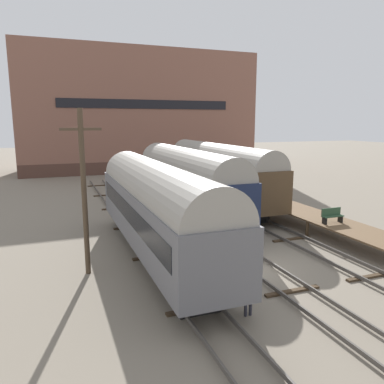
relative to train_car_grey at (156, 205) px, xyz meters
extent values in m
plane|color=slate|center=(4.24, -2.89, -2.87)|extent=(200.00, 200.00, 0.00)
cube|color=#4C4742|center=(-0.72, -2.89, -2.69)|extent=(0.08, 60.00, 0.16)
cube|color=#4C4742|center=(0.72, -2.89, -2.69)|extent=(0.08, 60.00, 0.16)
cube|color=#3D2D1E|center=(0.00, -5.89, -2.82)|extent=(2.60, 0.24, 0.10)
cube|color=#3D2D1E|center=(0.00, 0.11, -2.82)|extent=(2.60, 0.24, 0.10)
cube|color=#3D2D1E|center=(0.00, 6.11, -2.82)|extent=(2.60, 0.24, 0.10)
cube|color=#3D2D1E|center=(0.00, 12.11, -2.82)|extent=(2.60, 0.24, 0.10)
cube|color=#3D2D1E|center=(0.00, 18.11, -2.82)|extent=(2.60, 0.24, 0.10)
cube|color=#3D2D1E|center=(0.00, 24.11, -2.82)|extent=(2.60, 0.24, 0.10)
cube|color=#4C4742|center=(3.52, -2.89, -2.69)|extent=(0.08, 60.00, 0.16)
cube|color=#4C4742|center=(4.96, -2.89, -2.69)|extent=(0.08, 60.00, 0.16)
cube|color=#3D2D1E|center=(4.24, -5.89, -2.82)|extent=(2.60, 0.24, 0.10)
cube|color=#3D2D1E|center=(4.24, 0.11, -2.82)|extent=(2.60, 0.24, 0.10)
cube|color=#3D2D1E|center=(4.24, 6.11, -2.82)|extent=(2.60, 0.24, 0.10)
cube|color=#3D2D1E|center=(4.24, 12.11, -2.82)|extent=(2.60, 0.24, 0.10)
cube|color=#3D2D1E|center=(4.24, 18.11, -2.82)|extent=(2.60, 0.24, 0.10)
cube|color=#3D2D1E|center=(4.24, 24.11, -2.82)|extent=(2.60, 0.24, 0.10)
cube|color=#4C4742|center=(7.76, -2.89, -2.69)|extent=(0.08, 60.00, 0.16)
cube|color=#4C4742|center=(9.19, -2.89, -2.69)|extent=(0.08, 60.00, 0.16)
cube|color=#3D2D1E|center=(8.48, -5.89, -2.82)|extent=(2.60, 0.24, 0.10)
cube|color=#3D2D1E|center=(8.48, 0.11, -2.82)|extent=(2.60, 0.24, 0.10)
cube|color=#3D2D1E|center=(8.48, 6.11, -2.82)|extent=(2.60, 0.24, 0.10)
cube|color=#3D2D1E|center=(8.48, 12.11, -2.82)|extent=(2.60, 0.24, 0.10)
cube|color=#3D2D1E|center=(8.48, 18.11, -2.82)|extent=(2.60, 0.24, 0.10)
cube|color=#3D2D1E|center=(8.48, 24.11, -2.82)|extent=(2.60, 0.24, 0.10)
cube|color=black|center=(0.00, 5.14, -2.37)|extent=(1.80, 2.40, 1.00)
cube|color=black|center=(0.00, -5.14, -2.37)|extent=(1.80, 2.40, 1.00)
cube|color=slate|center=(0.00, 0.00, -0.54)|extent=(2.99, 15.81, 2.65)
cube|color=black|center=(0.00, 0.00, -0.22)|extent=(3.03, 14.55, 0.95)
cylinder|color=gray|center=(0.00, 0.00, 0.78)|extent=(2.84, 15.50, 2.84)
cube|color=black|center=(4.24, 12.33, -2.37)|extent=(1.80, 2.40, 1.00)
cube|color=black|center=(4.24, 2.08, -2.37)|extent=(1.80, 2.40, 1.00)
cube|color=#192342|center=(4.24, 7.21, -0.49)|extent=(3.04, 15.77, 2.75)
cube|color=black|center=(4.24, 7.21, -0.16)|extent=(3.08, 14.51, 0.99)
cylinder|color=gray|center=(4.24, 7.21, 0.89)|extent=(2.89, 15.45, 2.89)
cube|color=black|center=(8.48, 16.60, -2.37)|extent=(1.80, 2.40, 1.00)
cube|color=black|center=(8.48, 5.25, -2.37)|extent=(1.80, 2.40, 1.00)
cube|color=#4C3823|center=(8.48, 10.92, -0.41)|extent=(2.83, 17.46, 2.90)
cube|color=black|center=(8.48, 10.92, -0.07)|extent=(2.87, 16.06, 1.05)
cylinder|color=gray|center=(8.48, 10.92, 1.04)|extent=(2.69, 17.11, 2.69)
cube|color=brown|center=(11.15, 0.58, -1.91)|extent=(2.72, 12.75, 0.10)
cylinder|color=brown|center=(9.94, 6.80, -2.41)|extent=(0.20, 0.20, 0.91)
cylinder|color=brown|center=(12.36, 6.80, -2.41)|extent=(0.20, 0.20, 0.91)
cylinder|color=brown|center=(9.94, 0.58, -2.41)|extent=(0.20, 0.20, 0.91)
cylinder|color=brown|center=(12.36, 0.58, -2.41)|extent=(0.20, 0.20, 0.91)
cube|color=#2D4C33|center=(10.83, -0.61, -1.43)|extent=(1.40, 0.40, 0.06)
cube|color=#2D4C33|center=(10.83, -0.44, -1.17)|extent=(1.40, 0.06, 0.45)
cube|color=black|center=(10.23, -0.61, -1.66)|extent=(0.06, 0.40, 0.40)
cube|color=black|center=(11.42, -0.61, -1.66)|extent=(0.06, 0.40, 0.40)
cylinder|color=#282833|center=(1.44, -6.92, -2.45)|extent=(0.12, 0.12, 0.83)
cylinder|color=#282833|center=(1.64, -6.92, -2.45)|extent=(0.12, 0.12, 0.83)
cylinder|color=navy|center=(1.54, -6.92, -1.69)|extent=(0.32, 0.32, 0.69)
sphere|color=tan|center=(1.54, -6.92, -1.23)|extent=(0.22, 0.22, 0.22)
cylinder|color=#473828|center=(-3.59, -0.75, 0.96)|extent=(0.24, 0.24, 7.65)
cube|color=#473828|center=(-3.59, -0.75, 3.87)|extent=(1.80, 0.12, 0.12)
cube|color=#4F342A|center=(7.91, 38.13, -2.01)|extent=(33.72, 10.35, 1.71)
cube|color=brown|center=(7.91, 38.13, 6.56)|extent=(33.72, 10.35, 15.42)
cube|color=black|center=(7.91, 32.90, 6.56)|extent=(23.60, 0.10, 1.20)
camera|label=1|loc=(-4.91, -18.11, 4.18)|focal=35.00mm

